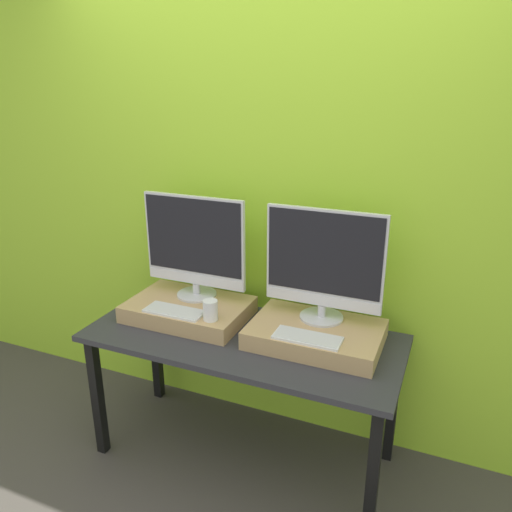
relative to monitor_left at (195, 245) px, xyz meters
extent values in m
plane|color=#423D38|center=(0.35, -0.50, -1.10)|extent=(12.00, 12.00, 0.00)
cube|color=#9ED12D|center=(0.35, 0.24, 0.20)|extent=(8.00, 0.04, 2.60)
cube|color=#2D2D33|center=(0.35, -0.17, -0.39)|extent=(1.56, 0.67, 0.03)
cube|color=black|center=(-0.37, -0.44, -0.75)|extent=(0.05, 0.05, 0.69)
cube|color=black|center=(1.07, -0.44, -0.75)|extent=(0.05, 0.05, 0.69)
cube|color=black|center=(-0.37, 0.11, -0.75)|extent=(0.05, 0.05, 0.69)
cube|color=black|center=(1.07, 0.11, -0.75)|extent=(0.05, 0.05, 0.69)
cube|color=tan|center=(0.00, -0.09, -0.33)|extent=(0.62, 0.42, 0.09)
cylinder|color=silver|center=(0.00, 0.00, -0.28)|extent=(0.21, 0.21, 0.01)
cylinder|color=silver|center=(0.00, 0.00, -0.25)|extent=(0.04, 0.04, 0.06)
cube|color=silver|center=(0.00, 0.00, 0.02)|extent=(0.57, 0.02, 0.48)
cube|color=black|center=(0.00, -0.01, 0.05)|extent=(0.55, 0.00, 0.40)
cube|color=silver|center=(0.00, -0.01, -0.19)|extent=(0.57, 0.00, 0.06)
cube|color=silver|center=(0.00, -0.23, -0.28)|extent=(0.31, 0.13, 0.01)
cube|color=silver|center=(0.00, -0.23, -0.27)|extent=(0.30, 0.11, 0.00)
cylinder|color=white|center=(0.21, -0.23, -0.24)|extent=(0.07, 0.07, 0.10)
cube|color=tan|center=(0.70, -0.09, -0.33)|extent=(0.62, 0.42, 0.09)
cylinder|color=silver|center=(0.70, 0.00, -0.28)|extent=(0.21, 0.21, 0.01)
cylinder|color=silver|center=(0.70, 0.00, -0.25)|extent=(0.04, 0.04, 0.06)
cube|color=silver|center=(0.70, 0.00, 0.02)|extent=(0.57, 0.02, 0.48)
cube|color=black|center=(0.70, -0.01, 0.05)|extent=(0.55, 0.00, 0.40)
cube|color=silver|center=(0.70, -0.01, -0.19)|extent=(0.57, 0.00, 0.06)
cube|color=silver|center=(0.70, -0.23, -0.28)|extent=(0.31, 0.13, 0.01)
cube|color=silver|center=(0.70, -0.23, -0.27)|extent=(0.30, 0.11, 0.00)
camera|label=1|loc=(1.26, -2.16, 0.83)|focal=35.00mm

